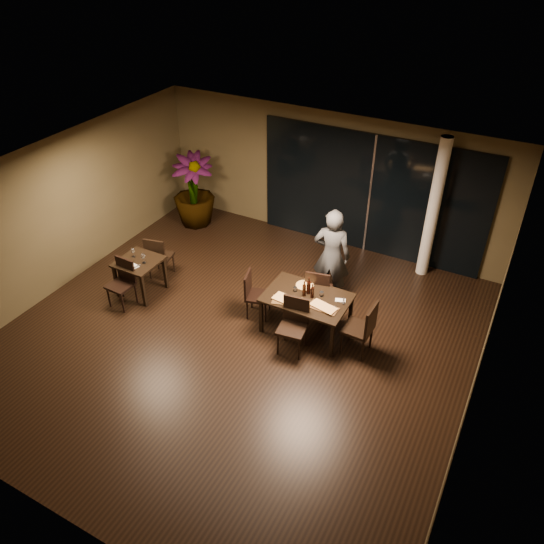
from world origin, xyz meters
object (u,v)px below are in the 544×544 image
(chair_main_far, at_px, (318,289))
(bottle_a, at_px, (304,288))
(chair_side_far, at_px, (158,255))
(side_table, at_px, (139,266))
(chair_main_left, at_px, (254,292))
(chair_side_near, at_px, (123,280))
(potted_plant, at_px, (193,190))
(bottle_c, at_px, (309,286))
(bottle_b, at_px, (312,291))
(chair_main_right, at_px, (363,327))
(diner, at_px, (332,256))
(chair_main_near, at_px, (294,322))
(main_table, at_px, (307,300))

(chair_main_far, bearing_deg, bottle_a, 73.42)
(chair_side_far, bearing_deg, side_table, 77.58)
(chair_main_left, bearing_deg, chair_side_far, 70.91)
(chair_side_near, xyz_separation_m, potted_plant, (-0.61, 3.27, 0.34))
(bottle_a, relative_size, bottle_c, 0.90)
(bottle_b, distance_m, bottle_c, 0.14)
(chair_main_left, relative_size, chair_main_right, 0.89)
(potted_plant, bearing_deg, diner, -17.00)
(bottle_b, bearing_deg, chair_side_far, 179.33)
(chair_main_near, xyz_separation_m, bottle_a, (-0.07, 0.54, 0.34))
(chair_side_far, bearing_deg, chair_main_near, 158.02)
(chair_side_far, height_order, potted_plant, potted_plant)
(bottle_a, bearing_deg, chair_main_near, -82.45)
(side_table, distance_m, bottle_c, 3.44)
(chair_side_near, distance_m, bottle_b, 3.69)
(chair_side_near, bearing_deg, bottle_a, 18.09)
(chair_main_left, bearing_deg, diner, -57.82)
(diner, xyz_separation_m, bottle_c, (-0.02, -0.99, -0.06))
(chair_main_near, relative_size, bottle_b, 3.59)
(potted_plant, relative_size, bottle_b, 6.24)
(chair_main_far, xyz_separation_m, chair_side_near, (-3.44, -1.48, -0.01))
(chair_side_far, height_order, bottle_a, bottle_a)
(chair_main_near, xyz_separation_m, chair_side_far, (-3.40, 0.60, -0.02))
(diner, distance_m, bottle_c, 1.00)
(chair_side_near, bearing_deg, side_table, 84.27)
(chair_side_far, bearing_deg, chair_side_near, 74.19)
(side_table, bearing_deg, chair_main_far, 17.30)
(main_table, distance_m, chair_side_far, 3.40)
(main_table, distance_m, chair_main_right, 1.11)
(chair_main_near, relative_size, potted_plant, 0.58)
(chair_main_near, bearing_deg, chair_side_near, 178.93)
(potted_plant, relative_size, bottle_c, 5.23)
(main_table, bearing_deg, diner, 90.38)
(main_table, distance_m, chair_main_left, 1.07)
(chair_main_right, bearing_deg, chair_side_far, -89.97)
(side_table, relative_size, bottle_a, 2.64)
(main_table, distance_m, diner, 1.15)
(main_table, height_order, chair_side_far, chair_side_far)
(chair_side_far, bearing_deg, chair_main_far, 176.11)
(chair_main_far, xyz_separation_m, chair_side_far, (-3.37, -0.48, -0.01))
(diner, bearing_deg, potted_plant, -27.49)
(potted_plant, bearing_deg, chair_side_near, -79.40)
(chair_main_left, bearing_deg, chair_main_far, -75.18)
(side_table, height_order, chair_main_left, chair_main_left)
(chair_side_far, distance_m, bottle_a, 3.35)
(chair_side_far, relative_size, potted_plant, 0.56)
(main_table, distance_m, bottle_a, 0.24)
(chair_main_far, relative_size, bottle_b, 3.50)
(chair_main_near, xyz_separation_m, bottle_c, (-0.03, 0.64, 0.35))
(potted_plant, distance_m, bottle_c, 4.63)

